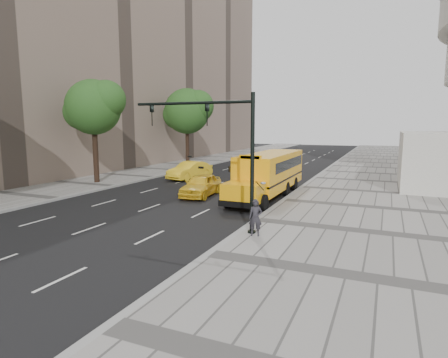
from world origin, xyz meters
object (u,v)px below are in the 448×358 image
at_px(school_bus, 270,171).
at_px(traffic_signal, 223,145).
at_px(taxi_far, 190,170).
at_px(tree_b, 94,107).
at_px(taxi_near, 201,185).
at_px(pedestrian, 256,218).
at_px(tree_c, 188,111).

height_order(school_bus, traffic_signal, traffic_signal).
height_order(taxi_far, traffic_signal, traffic_signal).
bearing_deg(tree_b, school_bus, 3.16).
height_order(taxi_near, pedestrian, pedestrian).
bearing_deg(pedestrian, taxi_far, 112.80).
xyz_separation_m(school_bus, traffic_signal, (0.69, -9.75, 2.33)).
xyz_separation_m(tree_c, traffic_signal, (15.59, -24.73, -2.54)).
bearing_deg(pedestrian, school_bus, 88.56).
bearing_deg(school_bus, tree_b, -176.84).
xyz_separation_m(taxi_near, pedestrian, (6.77, -7.98, 0.18)).
distance_m(taxi_near, pedestrian, 10.47).
distance_m(school_bus, taxi_near, 4.96).
distance_m(school_bus, traffic_signal, 10.05).
relative_size(taxi_near, pedestrian, 2.82).
xyz_separation_m(taxi_far, traffic_signal, (9.76, -14.53, 3.28)).
bearing_deg(pedestrian, tree_c, 109.77).
bearing_deg(tree_c, taxi_near, -58.40).
distance_m(tree_c, school_bus, 21.68).
relative_size(taxi_far, traffic_signal, 0.77).
bearing_deg(tree_c, taxi_far, -60.26).
height_order(taxi_near, taxi_far, taxi_far).
relative_size(tree_c, school_bus, 0.81).
relative_size(school_bus, taxi_far, 2.35).
bearing_deg(taxi_far, taxi_near, -45.86).
bearing_deg(taxi_near, taxi_far, 118.63).
bearing_deg(taxi_far, pedestrian, -42.47).
distance_m(tree_c, traffic_signal, 29.34).
bearing_deg(tree_c, traffic_signal, -57.77).
xyz_separation_m(school_bus, taxi_near, (-4.37, -2.13, -0.98)).
height_order(tree_c, taxi_near, tree_c).
height_order(tree_c, school_bus, tree_c).
bearing_deg(traffic_signal, school_bus, 94.06).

